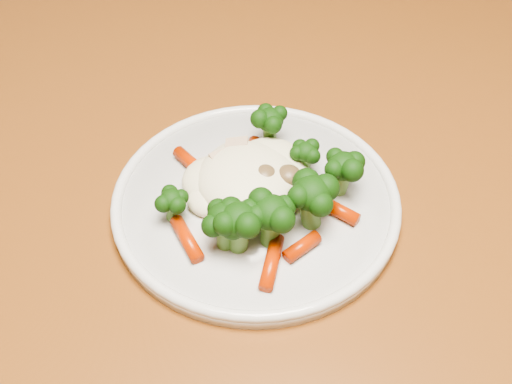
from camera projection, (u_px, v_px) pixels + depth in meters
dining_table at (307, 241)px, 0.68m from camera, size 1.46×1.24×0.75m
plate at (256, 203)px, 0.58m from camera, size 0.26×0.26×0.01m
meal at (262, 189)px, 0.55m from camera, size 0.18×0.18×0.05m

